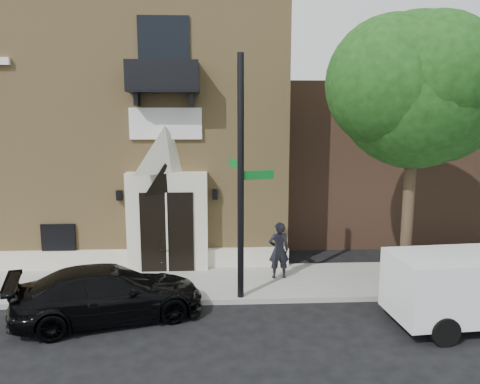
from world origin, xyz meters
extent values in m
plane|color=black|center=(0.00, 0.00, 0.00)|extent=(120.00, 120.00, 0.00)
cube|color=gray|center=(1.00, 1.50, 0.07)|extent=(42.00, 3.00, 0.15)
cube|color=#A8854F|center=(-3.00, 8.00, 4.50)|extent=(12.00, 10.00, 9.00)
cube|color=black|center=(-3.00, 8.00, 9.15)|extent=(12.20, 10.20, 0.30)
cube|color=beige|center=(-3.00, 2.88, 0.45)|extent=(12.00, 0.30, 0.60)
cube|color=beige|center=(-1.00, 2.75, 1.75)|extent=(2.60, 0.55, 3.20)
pyramid|color=beige|center=(-1.00, 2.75, 4.10)|extent=(2.60, 0.55, 1.50)
cube|color=black|center=(-1.00, 2.46, 1.45)|extent=(1.70, 0.06, 2.60)
cube|color=beige|center=(-1.00, 2.42, 1.45)|extent=(0.06, 0.04, 2.60)
cube|color=white|center=(-1.00, 2.94, 4.90)|extent=(2.30, 0.10, 1.00)
cube|color=black|center=(-1.00, 2.55, 5.90)|extent=(2.20, 0.90, 0.10)
cube|color=black|center=(-1.00, 2.12, 6.35)|extent=(2.20, 0.06, 0.90)
cube|color=black|center=(-2.05, 2.55, 6.35)|extent=(0.06, 0.90, 0.90)
cube|color=black|center=(0.05, 2.55, 6.35)|extent=(0.06, 0.90, 0.90)
cube|color=black|center=(-1.00, 2.97, 7.10)|extent=(1.60, 0.08, 2.20)
cube|color=black|center=(-4.60, 2.95, 1.15)|extent=(1.10, 0.10, 1.00)
cube|color=orange|center=(-4.60, 2.98, 1.15)|extent=(0.85, 0.06, 0.75)
cube|color=black|center=(-2.55, 2.88, 2.60)|extent=(0.18, 0.18, 0.32)
cube|color=black|center=(0.55, 2.88, 2.60)|extent=(0.18, 0.18, 0.32)
cube|color=brown|center=(12.00, 9.00, 3.20)|extent=(18.00, 8.00, 6.40)
cylinder|color=#38281C|center=(6.00, 0.45, 2.25)|extent=(0.32, 0.32, 4.20)
sphere|color=#15380F|center=(6.00, 0.45, 5.82)|extent=(4.20, 4.20, 4.20)
sphere|color=#15380F|center=(6.80, 0.75, 5.52)|extent=(3.36, 3.36, 3.36)
sphere|color=#15380F|center=(5.30, 0.25, 6.02)|extent=(3.57, 3.57, 3.57)
sphere|color=#15380F|center=(6.20, -0.25, 6.22)|extent=(3.15, 3.15, 3.15)
imported|color=black|center=(-2.17, -0.73, 0.69)|extent=(5.11, 3.20, 1.38)
cylinder|color=black|center=(5.74, -2.54, 0.34)|extent=(0.70, 0.28, 0.68)
cylinder|color=black|center=(5.61, -0.84, 0.34)|extent=(0.70, 0.28, 0.68)
cylinder|color=black|center=(1.25, 0.20, 3.46)|extent=(0.18, 0.18, 6.62)
cube|color=#0A631E|center=(1.72, 0.34, 3.57)|extent=(0.91, 0.30, 0.24)
cube|color=#0A631E|center=(1.11, 0.68, 3.85)|extent=(0.30, 0.91, 0.24)
cylinder|color=maroon|center=(7.25, 0.22, 0.19)|extent=(0.40, 0.40, 0.09)
cylinder|color=maroon|center=(7.25, 0.22, 0.54)|extent=(0.29, 0.29, 0.60)
sphere|color=maroon|center=(7.25, 0.22, 0.88)|extent=(0.29, 0.29, 0.29)
cylinder|color=maroon|center=(7.25, 0.22, 0.59)|extent=(0.49, 0.13, 0.13)
cube|color=#0F3819|center=(7.05, 0.64, 0.66)|extent=(1.78, 1.15, 1.02)
cube|color=black|center=(7.05, 0.64, 1.21)|extent=(1.83, 1.20, 0.11)
imported|color=#3F682E|center=(-1.17, 2.66, 0.53)|extent=(0.82, 0.75, 0.76)
imported|color=black|center=(2.51, 1.67, 1.04)|extent=(0.68, 0.47, 1.78)
camera|label=1|loc=(0.57, -12.21, 5.25)|focal=35.00mm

